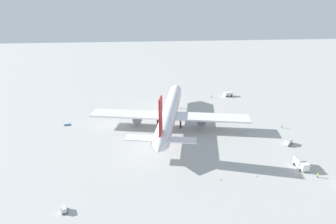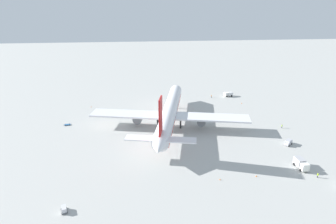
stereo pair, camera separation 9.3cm
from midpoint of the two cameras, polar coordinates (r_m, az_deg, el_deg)
ground_plane at (r=130.63m, az=0.39°, el=-2.56°), size 600.00×600.00×0.00m
airliner at (r=126.89m, az=0.32°, el=-0.12°), size 74.92×69.35×22.65m
service_truck_0 at (r=107.20m, az=24.85°, el=-9.22°), size 6.07×2.85×3.05m
service_truck_1 at (r=173.72m, az=11.88°, el=3.50°), size 3.42×5.33×2.47m
service_van at (r=121.96m, az=22.71°, el=-5.55°), size 4.09×4.37×1.97m
baggage_cart_0 at (r=137.97m, az=-19.26°, el=-2.36°), size 1.96×3.27×0.40m
baggage_cart_1 at (r=84.92m, az=-19.86°, el=-17.61°), size 3.41×2.22×1.46m
ground_worker_0 at (r=136.65m, az=21.63°, el=-2.62°), size 0.49×0.49×1.74m
ground_worker_1 at (r=104.49m, az=27.54°, el=-11.04°), size 0.56×0.56×1.66m
ground_worker_2 at (r=169.63m, az=8.61°, el=3.09°), size 0.41×0.41×1.63m
traffic_cone_0 at (r=163.07m, az=14.37°, el=1.72°), size 0.36×0.36×0.55m
traffic_cone_1 at (r=169.23m, az=-1.44°, el=3.08°), size 0.36×0.36×0.55m
traffic_cone_2 at (r=157.91m, az=-14.94°, el=1.04°), size 0.36×0.36×0.55m
traffic_cone_3 at (r=97.96m, az=17.09°, el=-11.99°), size 0.36×0.36×0.55m
traffic_cone_4 at (r=93.78m, az=10.29°, el=-12.94°), size 0.36×0.36×0.55m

